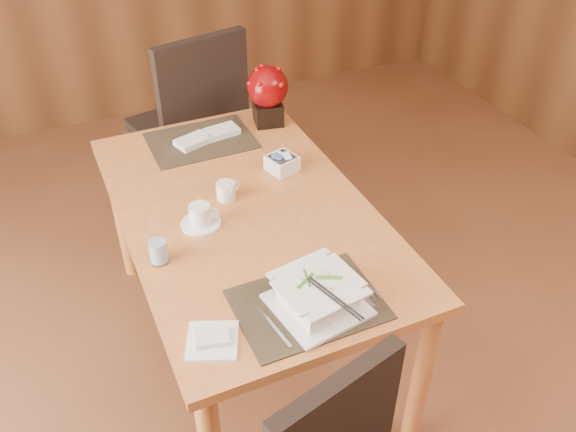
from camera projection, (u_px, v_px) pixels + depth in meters
name	position (u px, v px, depth m)	size (l,w,h in m)	color
dining_table	(246.00, 229.00, 2.36)	(0.90, 1.50, 0.75)	#C97337
placemat_near	(308.00, 304.00, 1.90)	(0.45, 0.33, 0.01)	black
placemat_far	(201.00, 141.00, 2.70)	(0.45, 0.33, 0.01)	black
soup_setting	(318.00, 295.00, 1.86)	(0.30, 0.30, 0.11)	white
coffee_cup	(200.00, 217.00, 2.21)	(0.15, 0.15, 0.08)	white
water_glass	(157.00, 243.00, 2.02)	(0.07, 0.07, 0.16)	silver
creamer_jug	(226.00, 191.00, 2.34)	(0.09, 0.09, 0.07)	white
sugar_caddy	(282.00, 163.00, 2.49)	(0.11, 0.11, 0.07)	white
berry_decor	(268.00, 92.00, 2.74)	(0.19, 0.19, 0.28)	black
napkins_far	(210.00, 135.00, 2.70)	(0.29, 0.10, 0.03)	white
bread_plate	(212.00, 341.00, 1.78)	(0.15, 0.15, 0.01)	white
far_chair	(194.00, 118.00, 3.16)	(0.59, 0.60, 1.08)	black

